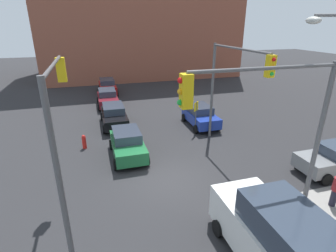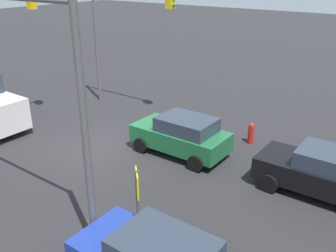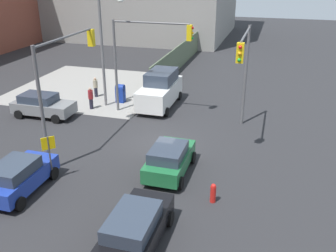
{
  "view_description": "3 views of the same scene",
  "coord_description": "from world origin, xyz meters",
  "px_view_note": "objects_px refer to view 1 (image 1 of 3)",
  "views": [
    {
      "loc": [
        11.4,
        -3.34,
        7.67
      ],
      "look_at": [
        -1.39,
        0.44,
        2.42
      ],
      "focal_mm": 28.0,
      "sensor_mm": 36.0,
      "label": 1
    },
    {
      "loc": [
        -10.8,
        9.83,
        7.0
      ],
      "look_at": [
        -2.82,
        -1.11,
        1.32
      ],
      "focal_mm": 40.0,
      "sensor_mm": 36.0,
      "label": 2
    },
    {
      "loc": [
        -19.18,
        -6.21,
        9.92
      ],
      "look_at": [
        -1.73,
        -1.14,
        2.01
      ],
      "focal_mm": 40.0,
      "sensor_mm": 36.0,
      "label": 3
    }
  ],
  "objects_px": {
    "traffic_signal_ne_corner": "(273,120)",
    "hatchback_maroon": "(108,98)",
    "hatchback_blue": "(200,115)",
    "van_white_delivery": "(278,241)",
    "coupe_red": "(107,86)",
    "fire_hydrant": "(84,141)",
    "hatchback_green": "(127,144)",
    "coupe_black": "(114,115)",
    "traffic_signal_nw_corner": "(231,78)",
    "traffic_signal_se_corner": "(60,121)",
    "pedestrian_crossing": "(336,189)"
  },
  "relations": [
    {
      "from": "traffic_signal_ne_corner",
      "to": "pedestrian_crossing",
      "type": "xyz_separation_m",
      "value": [
        -0.3,
        4.15,
        -3.79
      ]
    },
    {
      "from": "traffic_signal_ne_corner",
      "to": "coupe_black",
      "type": "bearing_deg",
      "value": -162.16
    },
    {
      "from": "hatchback_green",
      "to": "hatchback_blue",
      "type": "height_order",
      "value": "same"
    },
    {
      "from": "traffic_signal_nw_corner",
      "to": "hatchback_blue",
      "type": "xyz_separation_m",
      "value": [
        -4.53,
        0.17,
        -3.82
      ]
    },
    {
      "from": "hatchback_green",
      "to": "pedestrian_crossing",
      "type": "bearing_deg",
      "value": 47.95
    },
    {
      "from": "traffic_signal_nw_corner",
      "to": "fire_hydrant",
      "type": "height_order",
      "value": "traffic_signal_nw_corner"
    },
    {
      "from": "traffic_signal_se_corner",
      "to": "coupe_red",
      "type": "height_order",
      "value": "traffic_signal_se_corner"
    },
    {
      "from": "traffic_signal_nw_corner",
      "to": "hatchback_green",
      "type": "xyz_separation_m",
      "value": [
        -0.96,
        -6.12,
        -3.82
      ]
    },
    {
      "from": "hatchback_blue",
      "to": "traffic_signal_ne_corner",
      "type": "bearing_deg",
      "value": -11.72
    },
    {
      "from": "van_white_delivery",
      "to": "coupe_red",
      "type": "bearing_deg",
      "value": -172.45
    },
    {
      "from": "fire_hydrant",
      "to": "hatchback_green",
      "type": "relative_size",
      "value": 0.24
    },
    {
      "from": "traffic_signal_nw_corner",
      "to": "hatchback_green",
      "type": "relative_size",
      "value": 1.66
    },
    {
      "from": "hatchback_maroon",
      "to": "traffic_signal_nw_corner",
      "type": "bearing_deg",
      "value": 28.36
    },
    {
      "from": "hatchback_green",
      "to": "hatchback_maroon",
      "type": "bearing_deg",
      "value": -178.17
    },
    {
      "from": "coupe_red",
      "to": "fire_hydrant",
      "type": "bearing_deg",
      "value": -10.23
    },
    {
      "from": "hatchback_maroon",
      "to": "van_white_delivery",
      "type": "distance_m",
      "value": 20.81
    },
    {
      "from": "hatchback_green",
      "to": "coupe_black",
      "type": "distance_m",
      "value": 5.56
    },
    {
      "from": "traffic_signal_nw_corner",
      "to": "coupe_black",
      "type": "bearing_deg",
      "value": -135.55
    },
    {
      "from": "traffic_signal_ne_corner",
      "to": "van_white_delivery",
      "type": "bearing_deg",
      "value": -17.1
    },
    {
      "from": "hatchback_green",
      "to": "traffic_signal_nw_corner",
      "type": "bearing_deg",
      "value": 81.05
    },
    {
      "from": "van_white_delivery",
      "to": "pedestrian_crossing",
      "type": "distance_m",
      "value": 5.16
    },
    {
      "from": "hatchback_green",
      "to": "pedestrian_crossing",
      "type": "height_order",
      "value": "pedestrian_crossing"
    },
    {
      "from": "hatchback_green",
      "to": "hatchback_blue",
      "type": "relative_size",
      "value": 1.0
    },
    {
      "from": "fire_hydrant",
      "to": "van_white_delivery",
      "type": "bearing_deg",
      "value": 27.98
    },
    {
      "from": "fire_hydrant",
      "to": "hatchback_blue",
      "type": "relative_size",
      "value": 0.24
    },
    {
      "from": "traffic_signal_ne_corner",
      "to": "hatchback_maroon",
      "type": "relative_size",
      "value": 1.6
    },
    {
      "from": "pedestrian_crossing",
      "to": "traffic_signal_se_corner",
      "type": "bearing_deg",
      "value": -148.47
    },
    {
      "from": "traffic_signal_ne_corner",
      "to": "hatchback_maroon",
      "type": "height_order",
      "value": "traffic_signal_ne_corner"
    },
    {
      "from": "hatchback_green",
      "to": "coupe_black",
      "type": "xyz_separation_m",
      "value": [
        -5.55,
        -0.27,
        0.0
      ]
    },
    {
      "from": "hatchback_maroon",
      "to": "pedestrian_crossing",
      "type": "height_order",
      "value": "pedestrian_crossing"
    },
    {
      "from": "fire_hydrant",
      "to": "hatchback_blue",
      "type": "xyz_separation_m",
      "value": [
        -1.7,
        8.87,
        0.36
      ]
    },
    {
      "from": "traffic_signal_nw_corner",
      "to": "traffic_signal_ne_corner",
      "type": "bearing_deg",
      "value": -17.87
    },
    {
      "from": "coupe_black",
      "to": "pedestrian_crossing",
      "type": "bearing_deg",
      "value": 33.08
    },
    {
      "from": "coupe_red",
      "to": "hatchback_blue",
      "type": "bearing_deg",
      "value": 26.32
    },
    {
      "from": "traffic_signal_se_corner",
      "to": "hatchback_green",
      "type": "height_order",
      "value": "traffic_signal_se_corner"
    },
    {
      "from": "coupe_red",
      "to": "van_white_delivery",
      "type": "relative_size",
      "value": 0.83
    },
    {
      "from": "traffic_signal_ne_corner",
      "to": "coupe_red",
      "type": "xyz_separation_m",
      "value": [
        -23.89,
        -3.95,
        -3.79
      ]
    },
    {
      "from": "hatchback_maroon",
      "to": "coupe_black",
      "type": "bearing_deg",
      "value": 0.89
    },
    {
      "from": "hatchback_green",
      "to": "pedestrian_crossing",
      "type": "relative_size",
      "value": 2.38
    },
    {
      "from": "traffic_signal_ne_corner",
      "to": "coupe_red",
      "type": "bearing_deg",
      "value": -170.6
    },
    {
      "from": "hatchback_blue",
      "to": "van_white_delivery",
      "type": "xyz_separation_m",
      "value": [
        12.99,
        -2.87,
        0.44
      ]
    },
    {
      "from": "hatchback_green",
      "to": "traffic_signal_ne_corner",
      "type": "bearing_deg",
      "value": 27.52
    },
    {
      "from": "traffic_signal_ne_corner",
      "to": "fire_hydrant",
      "type": "relative_size",
      "value": 6.91
    },
    {
      "from": "hatchback_maroon",
      "to": "van_white_delivery",
      "type": "relative_size",
      "value": 0.75
    },
    {
      "from": "traffic_signal_nw_corner",
      "to": "traffic_signal_se_corner",
      "type": "bearing_deg",
      "value": -62.73
    },
    {
      "from": "traffic_signal_ne_corner",
      "to": "van_white_delivery",
      "type": "distance_m",
      "value": 3.85
    },
    {
      "from": "traffic_signal_nw_corner",
      "to": "pedestrian_crossing",
      "type": "bearing_deg",
      "value": 17.44
    },
    {
      "from": "traffic_signal_se_corner",
      "to": "hatchback_maroon",
      "type": "xyz_separation_m",
      "value": [
        -16.64,
        2.52,
        -3.78
      ]
    },
    {
      "from": "traffic_signal_nw_corner",
      "to": "fire_hydrant",
      "type": "xyz_separation_m",
      "value": [
        -2.84,
        -8.7,
        -4.18
      ]
    },
    {
      "from": "hatchback_maroon",
      "to": "coupe_black",
      "type": "relative_size",
      "value": 0.95
    }
  ]
}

